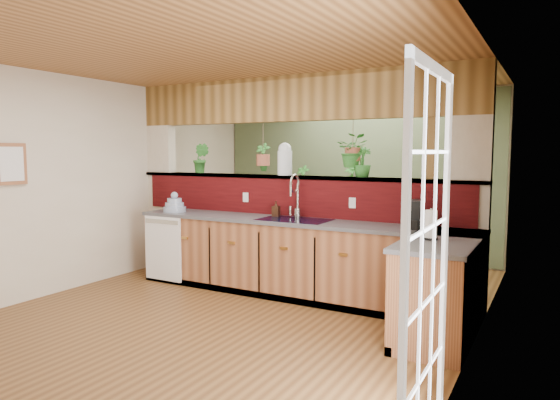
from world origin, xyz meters
The scene contains 28 objects.
ground centered at (0.00, 0.00, 0.00)m, with size 4.60×7.00×0.01m, color brown.
ceiling centered at (0.00, 0.00, 2.60)m, with size 4.60×7.00×0.01m, color brown.
wall_back centered at (0.00, 3.50, 1.30)m, with size 4.60×0.02×2.60m, color beige.
wall_left centered at (-2.30, 0.00, 1.30)m, with size 0.02×7.00×2.60m, color beige.
wall_right centered at (2.30, 0.00, 1.30)m, with size 0.02×7.00×2.60m, color beige.
pass_through_partition centered at (0.03, 1.35, 1.19)m, with size 4.60×0.21×2.60m.
pass_through_ledge centered at (0.00, 1.35, 1.37)m, with size 4.60×0.21×0.04m, color brown.
header_beam centered at (0.00, 1.35, 2.33)m, with size 4.60×0.15×0.55m, color brown.
sage_backwall centered at (0.00, 3.48, 1.30)m, with size 4.55×0.02×2.55m, color #526243.
countertop centered at (0.84, 0.87, 0.45)m, with size 4.14×1.52×0.90m.
dishwasher centered at (-1.48, 0.66, 0.46)m, with size 0.58×0.03×0.82m.
navy_sink centered at (0.25, 0.98, 0.82)m, with size 0.82×0.50×0.18m.
french_door centered at (2.27, -1.30, 1.05)m, with size 0.06×1.02×2.16m, color white.
framed_print centered at (-2.27, -0.80, 1.55)m, with size 0.04×0.35×0.45m.
faucet centered at (0.18, 1.13, 1.18)m, with size 0.23×0.23×0.52m.
dish_stack centered at (-1.48, 0.90, 0.98)m, with size 0.30×0.30×0.26m.
soap_dispenser centered at (-0.08, 1.12, 0.99)m, with size 0.08×0.09×0.19m, color #3B2215.
coffee_maker centered at (1.62, 0.99, 1.03)m, with size 0.15×0.26×0.29m.
paper_towel centered at (1.91, 0.41, 1.03)m, with size 0.13×0.13×0.28m.
glass_jar centered at (-0.08, 1.35, 1.59)m, with size 0.18×0.18×0.40m.
ledge_plant_left centered at (-1.39, 1.35, 1.59)m, with size 0.22×0.18×0.40m, color #286A25.
ledge_plant_right centered at (0.93, 1.35, 1.56)m, with size 0.20×0.20×0.35m, color #286A25.
hanging_plant_a centered at (-0.40, 1.35, 1.73)m, with size 0.20×0.17×0.54m.
hanging_plant_b centered at (0.81, 1.35, 1.86)m, with size 0.41×0.37×0.50m.
shelving_console centered at (-0.39, 3.25, 0.50)m, with size 1.64×0.44×1.09m, color black.
shelf_plant_a centered at (-0.77, 3.25, 1.26)m, with size 0.22×0.15×0.42m, color #286A25.
shelf_plant_b centered at (0.07, 3.25, 1.26)m, with size 0.24×0.24×0.43m, color #286A25.
floor_plant centered at (1.33, 2.17, 0.36)m, with size 0.64×0.56×0.72m, color #286A25.
Camera 1 is at (2.88, -4.09, 1.68)m, focal length 32.00 mm.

